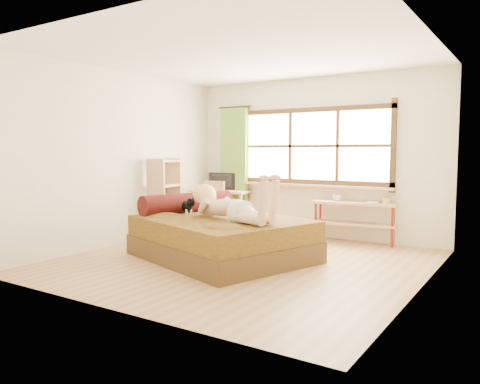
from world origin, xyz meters
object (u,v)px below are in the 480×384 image
Objects in this scene: bed at (220,236)px; chair at (211,204)px; kitten at (186,205)px; woman at (229,195)px; pipe_shelf at (355,213)px; bookshelf at (165,198)px; desk at (219,195)px.

chair reaches higher than bed.
kitten is 1.60m from chair.
woman reaches higher than kitten.
woman reaches higher than chair.
woman is at bearing -122.22° from pipe_shelf.
bookshelf reaches higher than chair.
bookshelf is (-1.88, 0.82, -0.21)m from woman.
desk is (-1.37, 1.91, 0.34)m from bed.
bookshelf is (-1.01, 0.67, -0.01)m from kitten.
chair is (-1.28, 1.55, 0.21)m from bed.
chair is at bearing -175.42° from pipe_shelf.
kitten is at bearing -76.72° from desk.
woman is at bearing -59.23° from desk.
kitten is at bearing -75.00° from chair.
woman is 1.67× the size of chair.
bed is at bearing -58.06° from chair.
kitten is at bearing -43.88° from bookshelf.
bed reaches higher than kitten.
bookshelf is (-2.89, -1.28, 0.20)m from pipe_shelf.
chair is at bearing -83.98° from desk.
pipe_shelf reaches higher than desk.
bookshelf is at bearing -124.32° from chair.
pipe_shelf is at bearing 13.58° from bookshelf.
bookshelf is at bearing 164.53° from kitten.
chair reaches higher than desk.
bookshelf is at bearing 174.52° from woman.
chair is 0.69× the size of pipe_shelf.
woman is 4.67× the size of kitten.
chair reaches higher than pipe_shelf.
woman is 0.90m from kitten.
bed is 1.71× the size of woman.
kitten is at bearing -171.70° from woman.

